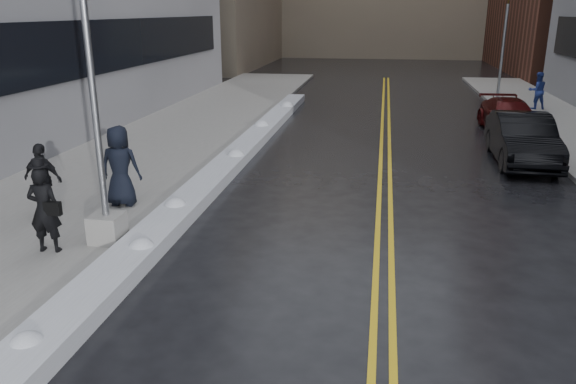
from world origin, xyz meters
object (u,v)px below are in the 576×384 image
at_px(pedestrian_fedora, 44,210).
at_px(pedestrian_d, 43,179).
at_px(lamppost, 97,131).
at_px(pedestrian_east, 537,91).
at_px(pedestrian_c, 120,166).
at_px(car_black, 522,139).
at_px(traffic_signal, 504,39).
at_px(car_maroon, 509,116).

relative_size(pedestrian_fedora, pedestrian_d, 1.03).
relative_size(lamppost, pedestrian_east, 4.21).
bearing_deg(pedestrian_d, pedestrian_fedora, 129.38).
bearing_deg(pedestrian_c, pedestrian_east, -132.15).
relative_size(pedestrian_c, car_black, 0.41).
distance_m(pedestrian_fedora, pedestrian_east, 24.40).
xyz_separation_m(pedestrian_d, car_black, (12.48, 7.44, -0.21)).
height_order(pedestrian_c, pedestrian_d, pedestrian_c).
distance_m(traffic_signal, car_maroon, 8.63).
bearing_deg(traffic_signal, pedestrian_fedora, -119.36).
bearing_deg(pedestrian_east, lamppost, 45.26).
bearing_deg(pedestrian_east, pedestrian_c, 40.36).
distance_m(lamppost, pedestrian_fedora, 1.89).
height_order(traffic_signal, pedestrian_d, traffic_signal).
relative_size(lamppost, car_black, 1.56).
distance_m(pedestrian_d, car_black, 14.53).
xyz_separation_m(traffic_signal, pedestrian_c, (-12.52, -19.74, -2.24)).
height_order(pedestrian_c, car_maroon, pedestrian_c).
height_order(pedestrian_east, car_black, pedestrian_east).
bearing_deg(traffic_signal, pedestrian_c, -122.40).
relative_size(car_black, car_maroon, 1.06).
relative_size(pedestrian_c, pedestrian_d, 1.17).
height_order(lamppost, car_maroon, lamppost).
xyz_separation_m(pedestrian_fedora, pedestrian_d, (-1.32, 2.05, -0.03)).
relative_size(pedestrian_fedora, pedestrian_east, 0.98).
bearing_deg(pedestrian_d, car_maroon, -129.64).
bearing_deg(lamppost, car_black, 40.82).
relative_size(traffic_signal, pedestrian_east, 3.31).
height_order(traffic_signal, pedestrian_c, traffic_signal).
height_order(pedestrian_d, car_black, pedestrian_d).
xyz_separation_m(pedestrian_east, car_black, (-2.92, -10.44, -0.25)).
relative_size(pedestrian_fedora, pedestrian_c, 0.88).
height_order(pedestrian_fedora, car_black, pedestrian_fedora).
bearing_deg(car_black, pedestrian_fedora, -138.41).
height_order(pedestrian_east, car_maroon, pedestrian_east).
relative_size(lamppost, pedestrian_c, 3.77).
distance_m(pedestrian_fedora, pedestrian_d, 2.43).
height_order(lamppost, pedestrian_c, lamppost).
height_order(traffic_signal, car_black, traffic_signal).
bearing_deg(car_black, traffic_signal, 84.33).
xyz_separation_m(pedestrian_c, pedestrian_east, (13.85, 16.99, -0.11)).
xyz_separation_m(pedestrian_c, car_maroon, (11.52, 11.62, -0.49)).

